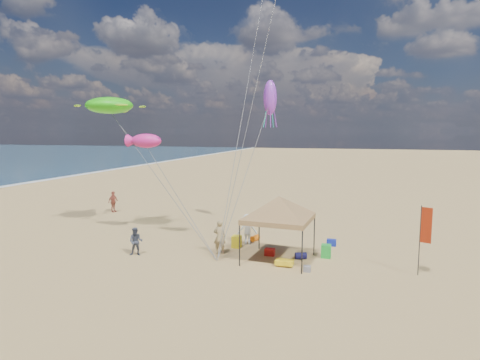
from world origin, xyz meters
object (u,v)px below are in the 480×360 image
at_px(cooler_red, 270,252).
at_px(beach_cart, 284,262).
at_px(person_far_a, 113,202).
at_px(person_near_b, 136,242).
at_px(person_near_a, 220,237).
at_px(cooler_blue, 331,243).
at_px(chair_yellow, 237,242).
at_px(canopy_tent, 279,199).
at_px(chair_green, 326,251).
at_px(feather_flag, 424,230).
at_px(person_near_c, 247,229).

distance_m(cooler_red, beach_cart, 1.85).
bearing_deg(person_far_a, cooler_red, -108.75).
bearing_deg(person_near_b, person_near_a, 3.55).
height_order(cooler_blue, chair_yellow, chair_yellow).
distance_m(beach_cart, person_far_a, 18.65).
relative_size(canopy_tent, chair_yellow, 9.10).
xyz_separation_m(cooler_blue, chair_green, (-0.14, -2.33, 0.16)).
bearing_deg(cooler_red, person_near_a, -169.57).
relative_size(chair_green, beach_cart, 0.78).
bearing_deg(feather_flag, chair_yellow, 168.93).
distance_m(chair_yellow, person_far_a, 14.63).
distance_m(canopy_tent, cooler_red, 3.21).
bearing_deg(person_far_a, chair_yellow, -109.45).
height_order(canopy_tent, beach_cart, canopy_tent).
xyz_separation_m(beach_cart, person_near_a, (-3.80, 1.00, 0.76)).
bearing_deg(chair_yellow, person_near_a, -110.86).
height_order(chair_yellow, person_near_c, person_near_c).
bearing_deg(canopy_tent, person_far_a, 151.86).
distance_m(canopy_tent, person_near_c, 4.12).
height_order(feather_flag, cooler_red, feather_flag).
bearing_deg(cooler_red, person_near_c, 134.99).
bearing_deg(cooler_blue, person_far_a, 164.98).
relative_size(canopy_tent, person_near_a, 3.33).
relative_size(person_near_b, person_far_a, 0.88).
distance_m(feather_flag, person_near_c, 9.74).
distance_m(person_near_a, person_near_b, 4.56).
xyz_separation_m(feather_flag, person_near_b, (-14.49, -1.10, -1.44)).
height_order(cooler_red, person_far_a, person_far_a).
bearing_deg(cooler_blue, person_near_b, -153.96).
distance_m(canopy_tent, beach_cart, 3.23).
bearing_deg(cooler_red, chair_yellow, 157.14).
bearing_deg(canopy_tent, feather_flag, -2.69).
relative_size(person_near_a, person_near_c, 1.04).
relative_size(canopy_tent, cooler_red, 11.80).
bearing_deg(person_near_c, person_far_a, -44.21).
relative_size(chair_green, person_near_c, 0.38).
xyz_separation_m(chair_green, person_near_c, (-4.73, 1.23, 0.57)).
height_order(chair_green, person_near_b, person_near_b).
relative_size(cooler_blue, person_near_c, 0.29).
distance_m(canopy_tent, person_near_b, 8.12).
bearing_deg(feather_flag, canopy_tent, 177.31).
height_order(canopy_tent, person_near_c, canopy_tent).
height_order(canopy_tent, chair_green, canopy_tent).
height_order(feather_flag, chair_yellow, feather_flag).
distance_m(person_near_a, person_far_a, 14.88).
xyz_separation_m(chair_yellow, person_near_b, (-4.82, -2.99, 0.42)).
xyz_separation_m(person_near_b, person_near_c, (5.23, 3.83, 0.14)).
bearing_deg(person_near_c, feather_flag, 143.49).
bearing_deg(cooler_red, chair_green, 10.08).
distance_m(cooler_blue, person_near_c, 5.04).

